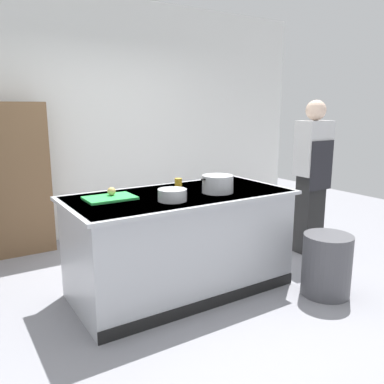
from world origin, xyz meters
name	(u,v)px	position (x,y,z in m)	size (l,w,h in m)	color
ground_plane	(181,289)	(0.00, 0.00, 0.00)	(10.00, 10.00, 0.00)	gray
back_wall	(96,119)	(0.00, 2.10, 1.50)	(6.40, 0.12, 3.00)	white
counter_island	(181,241)	(0.00, 0.00, 0.47)	(1.98, 0.98, 0.90)	#B7BABF
cutting_board	(110,198)	(-0.60, 0.12, 0.91)	(0.40, 0.28, 0.02)	green
onion	(111,191)	(-0.57, 0.17, 0.96)	(0.07, 0.07, 0.07)	tan
stock_pot	(218,184)	(0.30, -0.14, 0.98)	(0.34, 0.28, 0.16)	#B7BABF
mixing_bowl	(172,195)	(-0.20, -0.20, 0.95)	(0.23, 0.23, 0.10)	#B7BABF
juice_cup	(178,184)	(0.09, 0.18, 0.95)	(0.07, 0.07, 0.10)	yellow
trash_bin	(327,265)	(1.04, -0.77, 0.28)	(0.43, 0.43, 0.55)	#4C4C51
person_chef	(312,174)	(1.75, 0.05, 0.91)	(0.38, 0.25, 1.72)	black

